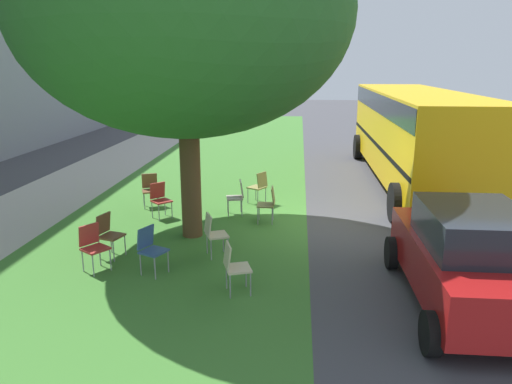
# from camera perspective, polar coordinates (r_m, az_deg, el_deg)

# --- Properties ---
(ground) EXTENTS (80.00, 80.00, 0.00)m
(ground) POSITION_cam_1_polar(r_m,az_deg,el_deg) (11.60, 7.02, -3.91)
(ground) COLOR #424247
(grass_verge) EXTENTS (48.00, 6.00, 0.01)m
(grass_verge) POSITION_cam_1_polar(r_m,az_deg,el_deg) (11.91, -8.58, -3.44)
(grass_verge) COLOR #3D752D
(grass_verge) RESTS_ON ground
(sidewalk_strip) EXTENTS (48.00, 2.80, 0.01)m
(sidewalk_strip) POSITION_cam_1_polar(r_m,az_deg,el_deg) (13.61, -26.92, -2.59)
(sidewalk_strip) COLOR #ADA89E
(sidewalk_strip) RESTS_ON ground
(street_tree) EXTENTS (6.76, 6.76, 7.21)m
(street_tree) POSITION_cam_1_polar(r_m,az_deg,el_deg) (10.34, -8.41, 20.24)
(street_tree) COLOR brown
(street_tree) RESTS_ON ground
(chair_0) EXTENTS (0.55, 0.56, 0.88)m
(chair_0) POSITION_cam_1_polar(r_m,az_deg,el_deg) (9.01, -12.33, -6.30)
(chair_0) COLOR #335184
(chair_0) RESTS_ON ground
(chair_1) EXTENTS (0.42, 0.42, 0.88)m
(chair_1) POSITION_cam_1_polar(r_m,az_deg,el_deg) (11.55, 1.50, -1.18)
(chair_1) COLOR olive
(chair_1) RESTS_ON ground
(chair_2) EXTENTS (0.59, 0.59, 0.88)m
(chair_2) POSITION_cam_1_polar(r_m,az_deg,el_deg) (12.15, -11.26, -0.64)
(chair_2) COLOR #B7332D
(chair_2) RESTS_ON ground
(chair_3) EXTENTS (0.52, 0.53, 0.88)m
(chair_3) POSITION_cam_1_polar(r_m,az_deg,el_deg) (8.08, -2.63, -8.51)
(chair_3) COLOR beige
(chair_3) RESTS_ON ground
(chair_4) EXTENTS (0.54, 0.54, 0.88)m
(chair_4) POSITION_cam_1_polar(r_m,az_deg,el_deg) (13.19, -12.38, 0.53)
(chair_4) COLOR brown
(chair_4) RESTS_ON ground
(chair_5) EXTENTS (0.52, 0.52, 0.88)m
(chair_5) POSITION_cam_1_polar(r_m,az_deg,el_deg) (9.97, -17.03, -4.52)
(chair_5) COLOR brown
(chair_5) RESTS_ON ground
(chair_6) EXTENTS (0.57, 0.58, 0.88)m
(chair_6) POSITION_cam_1_polar(r_m,az_deg,el_deg) (13.14, 0.35, 0.83)
(chair_6) COLOR olive
(chair_6) RESTS_ON ground
(chair_7) EXTENTS (0.58, 0.58, 0.88)m
(chair_7) POSITION_cam_1_polar(r_m,az_deg,el_deg) (9.41, -18.67, -5.82)
(chair_7) COLOR #B7332D
(chair_7) RESTS_ON ground
(chair_8) EXTENTS (0.54, 0.55, 0.88)m
(chair_8) POSITION_cam_1_polar(r_m,az_deg,el_deg) (9.58, -5.03, -4.68)
(chair_8) COLOR beige
(chair_8) RESTS_ON ground
(chair_9) EXTENTS (0.49, 0.49, 0.88)m
(chair_9) POSITION_cam_1_polar(r_m,az_deg,el_deg) (12.18, -2.20, -0.33)
(chair_9) COLOR #ADA393
(chair_9) RESTS_ON ground
(parked_car) EXTENTS (3.70, 1.92, 1.65)m
(parked_car) POSITION_cam_1_polar(r_m,az_deg,el_deg) (8.19, 23.80, -7.08)
(parked_car) COLOR maroon
(parked_car) RESTS_ON ground
(school_bus) EXTENTS (10.40, 2.80, 2.88)m
(school_bus) POSITION_cam_1_polar(r_m,az_deg,el_deg) (15.97, 18.34, 7.15)
(school_bus) COLOR yellow
(school_bus) RESTS_ON ground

